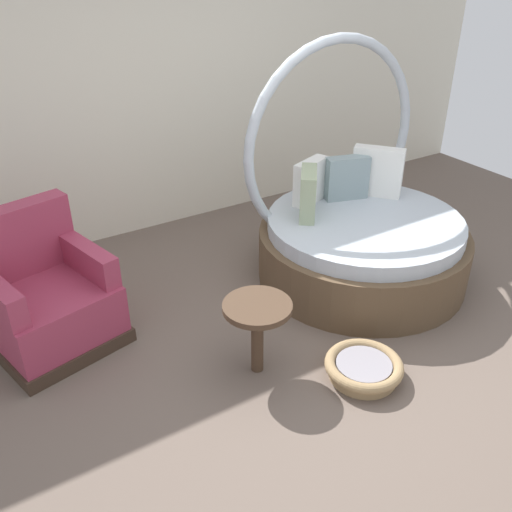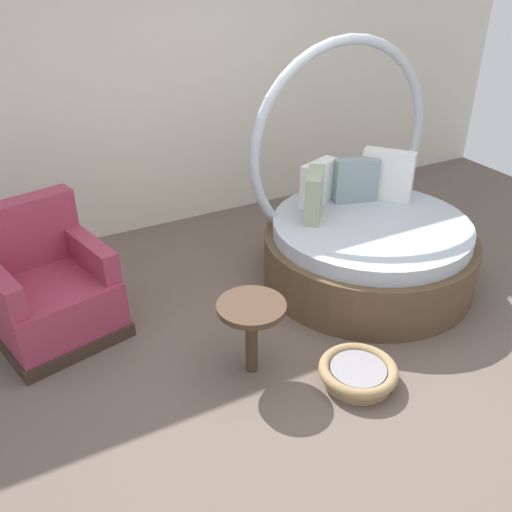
{
  "view_description": "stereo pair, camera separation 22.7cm",
  "coord_description": "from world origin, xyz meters",
  "px_view_note": "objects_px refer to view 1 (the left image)",
  "views": [
    {
      "loc": [
        -1.87,
        -2.23,
        2.48
      ],
      "look_at": [
        -0.08,
        0.63,
        0.55
      ],
      "focal_mm": 38.93,
      "sensor_mm": 36.0,
      "label": 1
    },
    {
      "loc": [
        -1.68,
        -2.35,
        2.48
      ],
      "look_at": [
        -0.08,
        0.63,
        0.55
      ],
      "focal_mm": 38.93,
      "sensor_mm": 36.0,
      "label": 2
    }
  ],
  "objects_px": {
    "red_armchair": "(45,299)",
    "side_table": "(257,317)",
    "round_daybed": "(358,233)",
    "pet_basket": "(364,368)"
  },
  "relations": [
    {
      "from": "red_armchair",
      "to": "pet_basket",
      "type": "xyz_separation_m",
      "value": [
        1.61,
        -1.49,
        -0.26
      ]
    },
    {
      "from": "red_armchair",
      "to": "side_table",
      "type": "relative_size",
      "value": 1.85
    },
    {
      "from": "round_daybed",
      "to": "side_table",
      "type": "height_order",
      "value": "round_daybed"
    },
    {
      "from": "round_daybed",
      "to": "pet_basket",
      "type": "height_order",
      "value": "round_daybed"
    },
    {
      "from": "round_daybed",
      "to": "side_table",
      "type": "bearing_deg",
      "value": -155.94
    },
    {
      "from": "pet_basket",
      "to": "side_table",
      "type": "relative_size",
      "value": 0.98
    },
    {
      "from": "round_daybed",
      "to": "red_armchair",
      "type": "xyz_separation_m",
      "value": [
        -2.42,
        0.45,
        -0.05
      ]
    },
    {
      "from": "round_daybed",
      "to": "red_armchair",
      "type": "height_order",
      "value": "round_daybed"
    },
    {
      "from": "round_daybed",
      "to": "red_armchair",
      "type": "relative_size",
      "value": 1.96
    },
    {
      "from": "red_armchair",
      "to": "side_table",
      "type": "height_order",
      "value": "red_armchair"
    }
  ]
}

